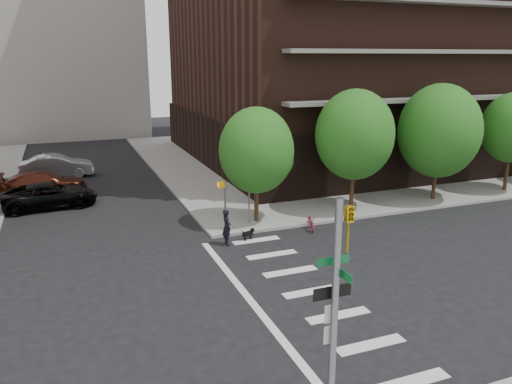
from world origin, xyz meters
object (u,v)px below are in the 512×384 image
object	(u,v)px
parked_car_maroon	(44,183)
scooter	(311,222)
dog_walker	(227,227)
parked_car_silver	(57,166)
parked_car_black	(50,195)
traffic_signal	(334,351)

from	to	relation	value
parked_car_maroon	scooter	bearing A→B (deg)	-133.23
parked_car_maroon	dog_walker	xyz separation A→B (m)	(8.43, -13.13, 0.10)
parked_car_silver	dog_walker	world-z (taller)	dog_walker
scooter	dog_walker	world-z (taller)	dog_walker
parked_car_silver	parked_car_black	bearing A→B (deg)	177.17
traffic_signal	dog_walker	distance (m)	13.75
parked_car_maroon	parked_car_silver	bearing A→B (deg)	-9.40
scooter	dog_walker	size ratio (longest dim) A/B	0.87
traffic_signal	scooter	xyz separation A→B (m)	(6.78, 13.99, -2.29)
parked_car_black	parked_car_silver	size ratio (longest dim) A/B	1.03
traffic_signal	parked_car_silver	xyz separation A→B (m)	(-5.64, 31.50, -1.83)
parked_car_black	parked_car_silver	world-z (taller)	parked_car_silver
dog_walker	parked_car_maroon	bearing A→B (deg)	33.12
parked_car_silver	dog_walker	bearing A→B (deg)	-157.06
scooter	parked_car_black	bearing A→B (deg)	161.01
traffic_signal	parked_car_silver	distance (m)	32.06
traffic_signal	dog_walker	bearing A→B (deg)	81.76
traffic_signal	parked_car_black	xyz separation A→B (m)	(-6.06, 23.26, -1.94)
parked_car_black	parked_car_maroon	xyz separation A→B (m)	(-0.42, 3.37, 0.03)
parked_car_silver	dog_walker	distance (m)	19.54
parked_car_maroon	scooter	xyz separation A→B (m)	(13.25, -12.63, -0.38)
traffic_signal	parked_car_maroon	world-z (taller)	traffic_signal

